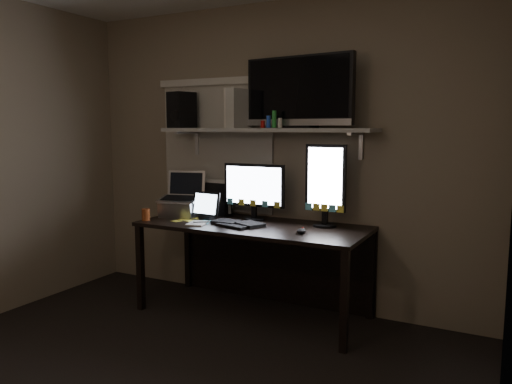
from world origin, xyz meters
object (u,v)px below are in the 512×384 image
Objects in this scene: monitor_portrait at (325,185)px; tablet at (207,205)px; mouse at (301,231)px; tv at (299,92)px; monitor_landscape at (254,191)px; cup at (146,214)px; speaker at (182,110)px; desk at (260,243)px; laptop at (179,195)px; keyboard at (238,223)px; game_console at (238,109)px.

monitor_portrait is 1.01m from tablet.
tv reaches higher than mouse.
monitor_landscape is 5.49× the size of cup.
speaker is at bearing -179.12° from monitor_portrait.
desk is 4.80× the size of laptop.
cup is at bearing -160.98° from monitor_portrait.
keyboard is at bearing -156.44° from monitor_portrait.
laptop reaches higher than cup.
keyboard is 1.17m from speaker.
laptop is (-1.19, 0.16, 0.17)m from mouse.
monitor_portrait is at bearing 0.34° from monitor_landscape.
mouse is 0.37× the size of tablet.
keyboard is 0.94m from game_console.
monitor_portrait is 0.96m from game_console.
monitor_landscape is 0.90m from cup.
laptop is 0.89m from game_console.
tv is at bearing 23.12° from cup.
mouse is at bearing -56.04° from tv.
tv is at bearing 14.69° from game_console.
monitor_portrait is at bearing 11.99° from speaker.
tablet is at bearing -134.85° from game_console.
tablet is (-0.35, 0.09, 0.10)m from keyboard.
cup is (-1.38, -0.44, -0.27)m from monitor_portrait.
tv is (-0.18, 0.36, 1.01)m from mouse.
desk is 1.24m from tv.
monitor_landscape reaches higher than desk.
monitor_portrait reaches higher than laptop.
keyboard is 0.56m from mouse.
speaker is (-0.36, 0.17, 0.79)m from tablet.
tablet is 0.84m from game_console.
monitor_landscape is 2.05× the size of tablet.
laptop is at bearing -173.84° from keyboard.
monitor_portrait is 1.45m from speaker.
monitor_landscape is (-0.08, 0.05, 0.41)m from desk.
keyboard is 1.12× the size of laptop.
monitor_landscape is 0.87m from tv.
laptop is (-0.72, -0.10, 0.36)m from desk.
tv is 1.09m from speaker.
speaker reaches higher than desk.
laptop is at bearing 65.48° from cup.
speaker reaches higher than tablet.
speaker reaches higher than monitor_landscape.
desk is at bearing 146.45° from mouse.
game_console reaches higher than laptop.
laptop is at bearing -53.21° from speaker.
keyboard is 0.46× the size of tv.
cup is 0.32× the size of speaker.
keyboard is 0.38m from tablet.
speaker is (-1.27, 0.33, 0.89)m from mouse.
tablet reaches higher than desk.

